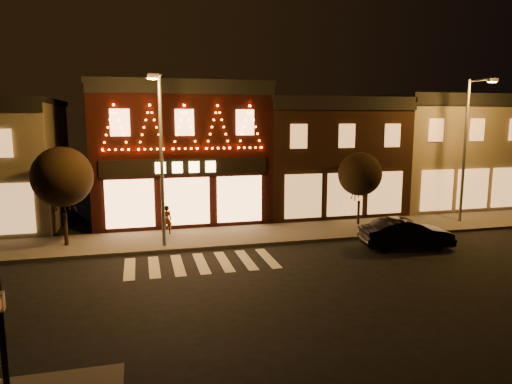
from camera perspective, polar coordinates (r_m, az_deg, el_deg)
name	(u,v)px	position (r m, az deg, el deg)	size (l,w,h in m)	color
ground	(217,298)	(16.55, -4.91, -12.92)	(120.00, 120.00, 0.00)	black
sidewalk_far	(229,236)	(24.36, -3.36, -5.50)	(44.00, 4.00, 0.15)	#47423D
building_pulp	(179,152)	(29.31, -9.54, 4.96)	(10.20, 8.34, 8.30)	black
building_right_a	(320,155)	(31.59, 7.96, 4.56)	(9.20, 8.28, 7.50)	black
building_right_b	(436,151)	(35.97, 21.41, 4.80)	(9.20, 8.28, 7.80)	#6C604C
streetlamp_mid	(160,149)	(21.75, -11.78, 5.28)	(0.70, 1.83, 7.97)	#59595E
streetlamp_right	(468,140)	(29.43, 24.84, 5.91)	(0.54, 1.89, 8.27)	#59595E
tree_left	(62,177)	(23.59, -22.87, 1.74)	(2.84, 2.84, 4.75)	black
tree_right	(360,174)	(26.96, 12.74, 2.19)	(2.50, 2.50, 4.18)	black
dark_sedan	(406,234)	(23.37, 18.12, -4.93)	(1.53, 4.38, 1.44)	black
pedestrian	(167,220)	(24.79, -11.03, -3.39)	(0.56, 0.37, 1.54)	gray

